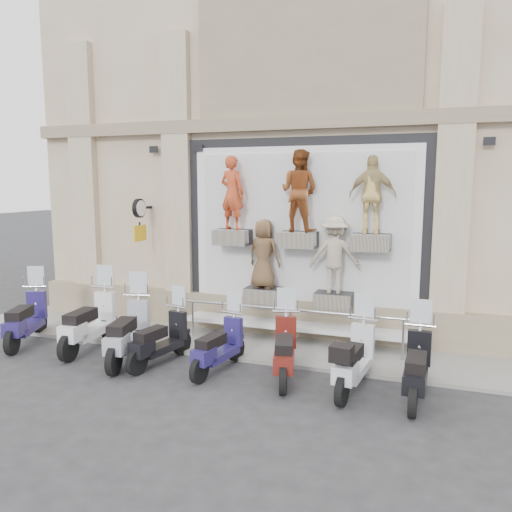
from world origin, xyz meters
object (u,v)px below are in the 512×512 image
at_px(scooter_f, 285,337).
at_px(scooter_d, 160,328).
at_px(scooter_c, 128,320).
at_px(scooter_h, 417,354).
at_px(scooter_e, 219,335).
at_px(guard_rail, 290,330).
at_px(clock_sign_bracket, 140,214).
at_px(scooter_a, 25,308).
at_px(scooter_g, 354,346).
at_px(scooter_b, 89,310).

bearing_deg(scooter_f, scooter_d, 168.49).
bearing_deg(scooter_c, scooter_h, -12.58).
distance_m(scooter_d, scooter_e, 1.24).
bearing_deg(scooter_c, scooter_f, -10.09).
distance_m(scooter_c, scooter_h, 5.50).
xyz_separation_m(scooter_e, scooter_h, (3.56, -0.05, 0.06)).
bearing_deg(scooter_e, scooter_d, -169.49).
relative_size(guard_rail, scooter_e, 2.86).
bearing_deg(scooter_c, clock_sign_bracket, 102.11).
height_order(scooter_a, scooter_g, scooter_a).
relative_size(scooter_c, scooter_h, 1.09).
bearing_deg(scooter_h, scooter_a, -179.24).
bearing_deg(scooter_a, scooter_e, -22.36).
bearing_deg(scooter_h, scooter_c, -177.73).
relative_size(scooter_a, scooter_f, 1.05).
height_order(scooter_e, scooter_h, scooter_h).
bearing_deg(scooter_g, guard_rail, 140.99).
height_order(scooter_a, scooter_b, scooter_b).
bearing_deg(scooter_d, scooter_h, 11.04).
xyz_separation_m(scooter_c, scooter_g, (4.47, 0.07, -0.06)).
bearing_deg(guard_rail, scooter_b, -161.94).
bearing_deg(scooter_d, guard_rail, 47.57).
xyz_separation_m(scooter_a, scooter_e, (4.71, -0.12, -0.10)).
bearing_deg(scooter_b, clock_sign_bracket, 78.87).
height_order(guard_rail, scooter_e, scooter_e).
distance_m(scooter_e, scooter_h, 3.56).
bearing_deg(scooter_b, scooter_h, -7.80).
distance_m(scooter_d, scooter_g, 3.78).
height_order(scooter_b, scooter_e, scooter_b).
xyz_separation_m(scooter_b, scooter_c, (1.19, -0.34, -0.01)).
bearing_deg(guard_rail, scooter_c, -150.05).
xyz_separation_m(clock_sign_bracket, scooter_b, (-0.19, -1.80, -1.94)).
bearing_deg(scooter_h, scooter_e, -178.82).
bearing_deg(scooter_f, guard_rail, 87.65).
distance_m(scooter_a, scooter_b, 1.59).
bearing_deg(scooter_a, scooter_h, -22.05).
bearing_deg(scooter_e, scooter_h, 8.58).
bearing_deg(scooter_g, scooter_h, 4.65).
bearing_deg(scooter_c, scooter_e, -10.57).
bearing_deg(scooter_a, scooter_f, -21.29).
height_order(guard_rail, scooter_a, scooter_a).
bearing_deg(scooter_d, scooter_b, -177.30).
xyz_separation_m(scooter_g, scooter_h, (1.03, -0.03, -0.01)).
distance_m(clock_sign_bracket, scooter_e, 4.15).
height_order(scooter_a, scooter_f, scooter_a).
bearing_deg(clock_sign_bracket, scooter_c, -64.97).
distance_m(scooter_b, scooter_c, 1.23).
bearing_deg(scooter_c, scooter_g, -12.06).
bearing_deg(scooter_f, scooter_a, 165.69).
bearing_deg(scooter_a, scooter_g, -21.94).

